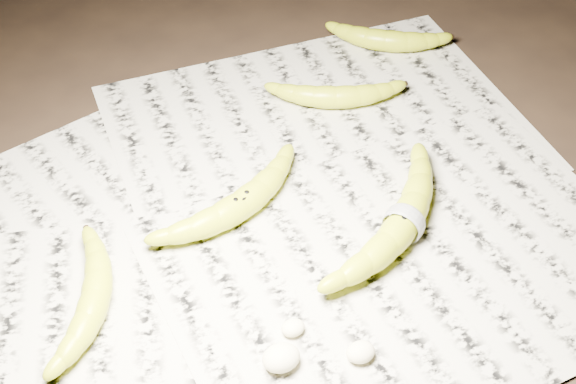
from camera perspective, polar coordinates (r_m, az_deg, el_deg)
name	(u,v)px	position (r m, az deg, el deg)	size (l,w,h in m)	color
ground	(273,236)	(0.96, -1.09, -3.15)	(3.00, 3.00, 0.00)	black
newspaper_patch	(257,232)	(0.96, -2.24, -2.85)	(0.90, 0.70, 0.01)	#B1AD98
banana_left_b	(95,296)	(0.89, -13.59, -7.21)	(0.17, 0.05, 0.03)	#B4B316
banana_center	(240,203)	(0.96, -3.41, -0.79)	(0.20, 0.06, 0.04)	#B4B316
banana_taped	(404,221)	(0.94, 8.25, -2.08)	(0.24, 0.06, 0.04)	#B4B316
banana_upper_a	(336,95)	(1.12, 3.43, 6.90)	(0.17, 0.05, 0.03)	#B4B316
banana_upper_b	(386,39)	(1.25, 7.00, 10.78)	(0.16, 0.05, 0.03)	#B4B316
measuring_tape	(404,221)	(0.94, 8.25, -2.08)	(0.05, 0.05, 0.00)	white
flesh_chunk_a	(281,356)	(0.83, -0.49, -11.55)	(0.04, 0.03, 0.02)	beige
flesh_chunk_b	(361,350)	(0.84, 5.21, -11.12)	(0.03, 0.03, 0.02)	beige
flesh_chunk_c	(293,326)	(0.85, 0.36, -9.47)	(0.03, 0.02, 0.01)	beige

